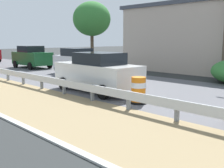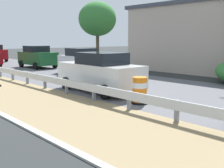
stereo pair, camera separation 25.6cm
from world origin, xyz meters
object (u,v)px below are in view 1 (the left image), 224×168
(traffic_barrel_close, at_px, (138,91))
(car_distant_a, at_px, (78,61))
(car_mid_far_lane, at_px, (32,57))
(car_lead_near_lane, at_px, (97,72))

(traffic_barrel_close, xyz_separation_m, car_distant_a, (4.04, 9.11, 0.49))
(traffic_barrel_close, bearing_deg, car_distant_a, 66.08)
(car_distant_a, bearing_deg, traffic_barrel_close, -22.22)
(car_mid_far_lane, bearing_deg, car_distant_a, 0.56)
(car_lead_near_lane, bearing_deg, car_distant_a, -28.15)
(traffic_barrel_close, distance_m, car_mid_far_lane, 16.35)
(car_distant_a, bearing_deg, car_mid_far_lane, -177.65)
(traffic_barrel_close, xyz_separation_m, car_mid_far_lane, (3.96, 15.86, 0.52))
(car_lead_near_lane, height_order, car_mid_far_lane, car_mid_far_lane)
(car_mid_far_lane, bearing_deg, traffic_barrel_close, -14.13)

